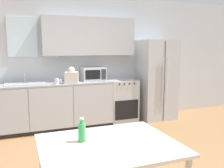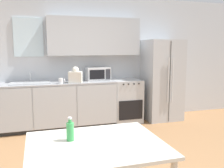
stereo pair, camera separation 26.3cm
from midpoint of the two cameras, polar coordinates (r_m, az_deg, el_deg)
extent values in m
plane|color=#9E7047|center=(3.57, -4.99, -18.51)|extent=(12.00, 12.00, 0.00)
cube|color=silver|center=(5.40, -11.79, 5.39)|extent=(12.00, 0.06, 2.70)
cube|color=silver|center=(5.29, -21.19, 9.99)|extent=(0.57, 0.04, 0.77)
cube|color=#B2B7BC|center=(5.30, -6.68, 10.74)|extent=(1.93, 0.32, 0.77)
cube|color=#333333|center=(5.27, -15.33, -9.32)|extent=(2.45, 0.57, 0.08)
cube|color=#B2B7BC|center=(5.12, -15.49, -4.64)|extent=(2.45, 0.63, 0.82)
cube|color=#B2B7BC|center=(4.81, -24.88, -5.97)|extent=(0.80, 0.01, 0.80)
cube|color=#B2B7BC|center=(4.81, -15.12, -5.45)|extent=(0.80, 0.01, 0.80)
cube|color=#B2B7BC|center=(4.96, -5.67, -4.81)|extent=(0.80, 0.01, 0.80)
cube|color=#9EA0A5|center=(5.05, -15.68, 0.05)|extent=(2.47, 0.65, 0.03)
cube|color=#B7BABC|center=(5.49, 0.70, -3.77)|extent=(0.60, 0.61, 0.92)
cube|color=black|center=(5.24, 1.96, -5.92)|extent=(0.52, 0.01, 0.41)
cylinder|color=#262626|center=(5.06, 0.26, -0.07)|extent=(0.03, 0.02, 0.03)
cylinder|color=#262626|center=(5.10, 1.39, -0.01)|extent=(0.03, 0.02, 0.03)
cylinder|color=#262626|center=(5.15, 2.63, 0.06)|extent=(0.03, 0.02, 0.03)
cylinder|color=#262626|center=(5.19, 3.73, 0.12)|extent=(0.03, 0.02, 0.03)
cube|color=silver|center=(5.74, 8.73, 1.01)|extent=(0.79, 0.69, 1.78)
cube|color=#3F3F3F|center=(5.44, 10.55, 0.57)|extent=(0.01, 0.01, 1.72)
cylinder|color=silver|center=(5.39, 10.25, 0.88)|extent=(0.02, 0.02, 0.98)
cylinder|color=silver|center=(5.44, 11.15, 0.93)|extent=(0.02, 0.02, 0.98)
cube|color=#B7BABC|center=(5.03, -20.67, 0.06)|extent=(0.74, 0.44, 0.02)
cylinder|color=silver|center=(5.19, -20.74, 1.42)|extent=(0.02, 0.02, 0.18)
cylinder|color=silver|center=(5.11, -20.78, 2.22)|extent=(0.02, 0.14, 0.02)
cube|color=silver|center=(5.31, -5.74, 2.34)|extent=(0.49, 0.34, 0.27)
cube|color=black|center=(5.13, -5.86, 2.12)|extent=(0.31, 0.01, 0.19)
cube|color=#2D2D33|center=(5.19, -3.36, 2.23)|extent=(0.10, 0.01, 0.21)
cylinder|color=white|center=(4.85, -14.00, 0.59)|extent=(0.09, 0.09, 0.10)
torus|color=white|center=(4.86, -13.21, 0.69)|extent=(0.02, 0.08, 0.08)
cube|color=silver|center=(4.92, -10.73, 1.47)|extent=(0.30, 0.28, 0.22)
sphere|color=silver|center=(4.91, -10.77, 3.09)|extent=(0.17, 0.17, 0.14)
cube|color=beige|center=(2.32, -4.13, -13.78)|extent=(1.22, 0.98, 0.03)
cylinder|color=beige|center=(3.01, 3.93, -16.17)|extent=(0.06, 0.06, 0.73)
cylinder|color=#3FB259|center=(2.36, -10.12, -10.90)|extent=(0.07, 0.07, 0.17)
cylinder|color=#3FB259|center=(2.33, -10.19, -8.52)|extent=(0.03, 0.03, 0.04)
cylinder|color=white|center=(2.32, -10.21, -7.87)|extent=(0.04, 0.04, 0.02)
camera|label=1|loc=(0.13, -91.94, -0.29)|focal=40.00mm
camera|label=2|loc=(0.13, 88.06, 0.29)|focal=40.00mm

